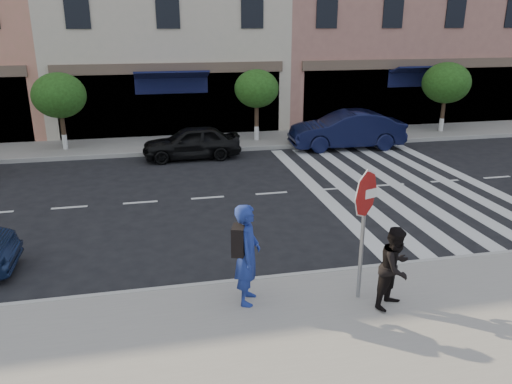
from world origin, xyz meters
name	(u,v)px	position (x,y,z in m)	size (l,w,h in m)	color
ground	(229,254)	(0.00, 0.00, 0.00)	(120.00, 120.00, 0.00)	black
sidewalk_near	(266,351)	(0.00, -3.75, 0.07)	(60.00, 4.50, 0.15)	gray
sidewalk_far	(188,144)	(0.00, 11.00, 0.07)	(60.00, 3.00, 0.15)	gray
building_centre	(163,13)	(-0.50, 17.00, 5.50)	(11.00, 9.00, 11.00)	beige
street_tree_wb	(59,96)	(-5.00, 10.80, 2.31)	(2.10, 2.10, 3.06)	#473323
street_tree_c	(257,89)	(3.00, 10.80, 2.36)	(1.90, 1.90, 3.04)	#473323
street_tree_ea	(446,83)	(12.00, 10.80, 2.39)	(2.20, 2.20, 3.19)	#473323
stop_sign	(365,207)	(2.05, -2.62, 1.97)	(0.84, 0.32, 2.51)	gray
photographer	(247,254)	(-0.01, -2.30, 1.10)	(0.69, 0.46, 1.91)	navy
walker	(395,267)	(2.54, -3.01, 0.92)	(0.75, 0.58, 1.53)	black
car_far_mid	(192,142)	(-0.03, 8.78, 0.64)	(1.51, 3.76, 1.28)	black
car_far_right	(347,130)	(6.50, 9.10, 0.78)	(1.65, 4.73, 1.56)	black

